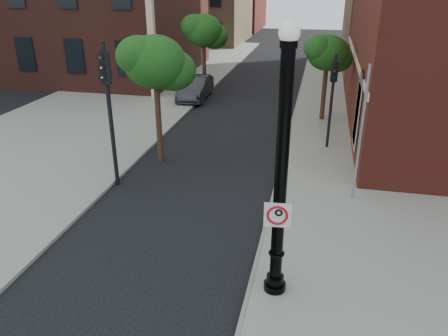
% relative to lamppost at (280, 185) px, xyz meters
% --- Properties ---
extents(ground, '(120.00, 120.00, 0.00)m').
position_rel_lamppost_xyz_m(ground, '(-2.67, 0.28, -3.00)').
color(ground, black).
rests_on(ground, ground).
extents(sidewalk_right, '(8.00, 60.00, 0.12)m').
position_rel_lamppost_xyz_m(sidewalk_right, '(3.33, 10.28, -2.94)').
color(sidewalk_right, gray).
rests_on(sidewalk_right, ground).
extents(sidewalk_left, '(10.00, 50.00, 0.12)m').
position_rel_lamppost_xyz_m(sidewalk_left, '(-11.67, 18.28, -2.94)').
color(sidewalk_left, gray).
rests_on(sidewalk_left, ground).
extents(curb_edge, '(0.10, 60.00, 0.14)m').
position_rel_lamppost_xyz_m(curb_edge, '(-0.62, 10.28, -2.93)').
color(curb_edge, gray).
rests_on(curb_edge, ground).
extents(lamppost, '(0.55, 0.55, 6.50)m').
position_rel_lamppost_xyz_m(lamppost, '(0.00, 0.00, 0.00)').
color(lamppost, black).
rests_on(lamppost, ground).
extents(no_parking_sign, '(0.62, 0.11, 0.62)m').
position_rel_lamppost_xyz_m(no_parking_sign, '(-0.01, -0.17, -0.68)').
color(no_parking_sign, white).
rests_on(no_parking_sign, ground).
extents(parked_car, '(1.74, 4.48, 1.45)m').
position_rel_lamppost_xyz_m(parked_car, '(-7.10, 17.74, -2.27)').
color(parked_car, '#29292D').
rests_on(parked_car, ground).
extents(traffic_signal_left, '(0.40, 0.46, 5.30)m').
position_rel_lamppost_xyz_m(traffic_signal_left, '(-6.54, 4.89, 0.57)').
color(traffic_signal_left, black).
rests_on(traffic_signal_left, ground).
extents(traffic_signal_right, '(0.31, 0.37, 4.28)m').
position_rel_lamppost_xyz_m(traffic_signal_right, '(1.22, 10.40, -0.12)').
color(traffic_signal_right, black).
rests_on(traffic_signal_right, ground).
extents(utility_pole, '(0.10, 0.10, 4.79)m').
position_rel_lamppost_xyz_m(utility_pole, '(2.13, 5.47, -0.61)').
color(utility_pole, '#999999').
rests_on(utility_pole, ground).
extents(street_tree_a, '(2.91, 2.63, 5.24)m').
position_rel_lamppost_xyz_m(street_tree_a, '(-5.69, 7.51, 1.14)').
color(street_tree_a, black).
rests_on(street_tree_a, ground).
extents(street_tree_b, '(2.85, 2.58, 5.14)m').
position_rel_lamppost_xyz_m(street_tree_b, '(-6.80, 19.04, 1.05)').
color(street_tree_b, black).
rests_on(street_tree_b, ground).
extents(street_tree_c, '(2.54, 2.29, 4.58)m').
position_rel_lamppost_xyz_m(street_tree_c, '(0.94, 14.75, 0.60)').
color(street_tree_c, black).
rests_on(street_tree_c, ground).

